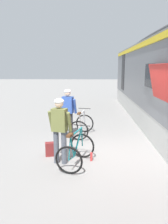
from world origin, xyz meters
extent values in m
plane|color=gray|center=(0.00, 0.00, 0.00)|extent=(80.00, 80.00, 0.00)
cube|color=yellow|center=(1.49, 1.42, 3.42)|extent=(0.04, 18.91, 0.20)
cube|color=black|center=(1.48, 1.58, 2.25)|extent=(0.04, 1.10, 0.80)
cube|color=black|center=(1.50, 8.17, 2.25)|extent=(0.03, 1.10, 2.29)
cylinder|color=#232328|center=(-1.49, 1.65, 0.45)|extent=(0.14, 0.14, 0.90)
cylinder|color=#232328|center=(-1.28, 1.60, 0.45)|extent=(0.14, 0.14, 0.90)
cube|color=#2D4C9E|center=(-1.38, 1.62, 1.20)|extent=(0.43, 0.32, 0.60)
cylinder|color=#2D4C9E|center=(-1.63, 1.72, 1.15)|extent=(0.15, 0.27, 0.56)
cylinder|color=#2D4C9E|center=(-1.12, 1.60, 1.15)|extent=(0.15, 0.27, 0.56)
sphere|color=beige|center=(-1.38, 1.62, 1.63)|extent=(0.22, 0.22, 0.22)
ellipsoid|color=white|center=(-1.38, 1.62, 1.69)|extent=(0.31, 0.33, 0.14)
cylinder|color=#4C515B|center=(-1.46, -0.63, 0.45)|extent=(0.14, 0.14, 0.90)
cylinder|color=#4C515B|center=(-1.24, -0.69, 0.45)|extent=(0.14, 0.14, 0.90)
cube|color=olive|center=(-1.35, -0.66, 1.20)|extent=(0.43, 0.33, 0.60)
cylinder|color=olive|center=(-1.59, -0.56, 1.15)|extent=(0.15, 0.27, 0.56)
cylinder|color=olive|center=(-1.09, -0.69, 1.15)|extent=(0.15, 0.27, 0.56)
sphere|color=beige|center=(-1.35, -0.66, 1.63)|extent=(0.22, 0.22, 0.22)
ellipsoid|color=white|center=(-1.35, -0.66, 1.69)|extent=(0.31, 0.33, 0.14)
torus|color=black|center=(-0.78, 2.21, 0.36)|extent=(0.71, 0.18, 0.71)
torus|color=black|center=(-0.97, 1.21, 0.36)|extent=(0.71, 0.18, 0.71)
cylinder|color=white|center=(-0.85, 1.86, 0.60)|extent=(0.16, 0.64, 0.63)
cylinder|color=white|center=(-0.87, 1.74, 0.91)|extent=(0.19, 0.84, 0.04)
cylinder|color=white|center=(-0.92, 1.44, 0.60)|extent=(0.09, 0.28, 0.62)
cylinder|color=white|center=(-0.93, 1.38, 0.33)|extent=(0.09, 0.36, 0.08)
cylinder|color=white|center=(-0.96, 1.26, 0.63)|extent=(0.05, 0.15, 0.56)
cylinder|color=white|center=(-0.79, 2.18, 0.63)|extent=(0.05, 0.09, 0.55)
cylinder|color=black|center=(-0.79, 2.16, 0.97)|extent=(0.48, 0.11, 0.02)
cube|color=#4C2D19|center=(-0.95, 1.29, 0.96)|extent=(0.14, 0.25, 0.06)
torus|color=black|center=(-0.77, -0.28, 0.36)|extent=(0.70, 0.25, 0.71)
torus|color=black|center=(-1.06, -1.26, 0.36)|extent=(0.70, 0.25, 0.71)
cylinder|color=#197A7F|center=(-0.87, -0.62, 0.60)|extent=(0.22, 0.63, 0.63)
cylinder|color=#197A7F|center=(-0.91, -0.74, 0.91)|extent=(0.27, 0.83, 0.04)
cylinder|color=#197A7F|center=(-0.99, -1.03, 0.60)|extent=(0.11, 0.27, 0.62)
cylinder|color=#197A7F|center=(-1.01, -1.09, 0.33)|extent=(0.13, 0.35, 0.08)
cylinder|color=#197A7F|center=(-1.04, -1.20, 0.63)|extent=(0.06, 0.14, 0.56)
cylinder|color=#197A7F|center=(-0.78, -0.30, 0.63)|extent=(0.05, 0.09, 0.55)
cylinder|color=black|center=(-0.79, -0.33, 0.97)|extent=(0.47, 0.16, 0.02)
cube|color=#4C2D19|center=(-1.03, -1.17, 0.96)|extent=(0.16, 0.26, 0.06)
cube|color=maroon|center=(-1.71, -0.18, 0.20)|extent=(0.31, 0.24, 0.40)
cylinder|color=red|center=(-0.52, -0.49, 0.12)|extent=(0.07, 0.07, 0.24)
cylinder|color=#338CCC|center=(-1.68, -0.19, 0.10)|extent=(0.08, 0.08, 0.19)
camera|label=1|loc=(-0.52, -6.07, 2.54)|focal=34.61mm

